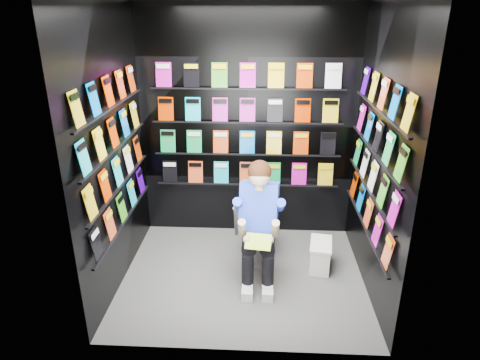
{
  "coord_description": "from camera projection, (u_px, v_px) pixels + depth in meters",
  "views": [
    {
      "loc": [
        0.15,
        -3.63,
        2.54
      ],
      "look_at": [
        -0.04,
        0.15,
        0.99
      ],
      "focal_mm": 32.0,
      "sensor_mm": 36.0,
      "label": 1
    }
  ],
  "objects": [
    {
      "name": "reader",
      "position": [
        259.0,
        207.0,
        4.09
      ],
      "size": [
        0.59,
        0.78,
        1.33
      ],
      "primitive_type": null,
      "rotation": [
        0.0,
        0.0,
        -0.13
      ],
      "color": "#1F38C0",
      "rests_on": "toilet"
    },
    {
      "name": "toilet",
      "position": [
        259.0,
        224.0,
        4.59
      ],
      "size": [
        0.52,
        0.8,
        0.73
      ],
      "primitive_type": "imported",
      "rotation": [
        0.0,
        0.0,
        3.01
      ],
      "color": "white",
      "rests_on": "floor"
    },
    {
      "name": "comics_left",
      "position": [
        115.0,
        152.0,
        3.89
      ],
      "size": [
        0.06,
        1.7,
        1.37
      ],
      "primitive_type": null,
      "color": "#C53909",
      "rests_on": "wall_left"
    },
    {
      "name": "wall_left",
      "position": [
        112.0,
        153.0,
        3.89
      ],
      "size": [
        0.04,
        2.0,
        2.6
      ],
      "primitive_type": "cube",
      "color": "black",
      "rests_on": "floor"
    },
    {
      "name": "comics_back",
      "position": [
        247.0,
        126.0,
        4.73
      ],
      "size": [
        2.1,
        0.06,
        1.37
      ],
      "primitive_type": null,
      "color": "#C53909",
      "rests_on": "wall_back"
    },
    {
      "name": "wall_right",
      "position": [
        379.0,
        157.0,
        3.78
      ],
      "size": [
        0.04,
        2.0,
        2.6
      ],
      "primitive_type": "cube",
      "color": "black",
      "rests_on": "floor"
    },
    {
      "name": "wall_front",
      "position": [
        237.0,
        202.0,
        2.91
      ],
      "size": [
        2.4,
        0.04,
        2.6
      ],
      "primitive_type": "cube",
      "color": "black",
      "rests_on": "floor"
    },
    {
      "name": "longbox_lid",
      "position": [
        321.0,
        244.0,
        4.38
      ],
      "size": [
        0.27,
        0.4,
        0.03
      ],
      "primitive_type": "cube",
      "rotation": [
        0.0,
        0.0,
        -0.15
      ],
      "color": "white",
      "rests_on": "longbox"
    },
    {
      "name": "floor",
      "position": [
        243.0,
        276.0,
        4.33
      ],
      "size": [
        2.4,
        2.4,
        0.0
      ],
      "primitive_type": "plane",
      "color": "#585856",
      "rests_on": "ground"
    },
    {
      "name": "held_comic",
      "position": [
        258.0,
        242.0,
        3.83
      ],
      "size": [
        0.25,
        0.17,
        0.1
      ],
      "primitive_type": "cube",
      "rotation": [
        -0.96,
        0.0,
        -0.13
      ],
      "color": "green",
      "rests_on": "reader"
    },
    {
      "name": "longbox",
      "position": [
        320.0,
        256.0,
        4.43
      ],
      "size": [
        0.25,
        0.38,
        0.27
      ],
      "primitive_type": "cube",
      "rotation": [
        0.0,
        0.0,
        -0.15
      ],
      "color": "white",
      "rests_on": "floor"
    },
    {
      "name": "comics_right",
      "position": [
        376.0,
        157.0,
        3.78
      ],
      "size": [
        0.06,
        1.7,
        1.37
      ],
      "primitive_type": null,
      "color": "#C53909",
      "rests_on": "wall_right"
    },
    {
      "name": "wall_back",
      "position": [
        247.0,
        126.0,
        4.76
      ],
      "size": [
        2.4,
        0.04,
        2.6
      ],
      "primitive_type": "cube",
      "color": "black",
      "rests_on": "floor"
    }
  ]
}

